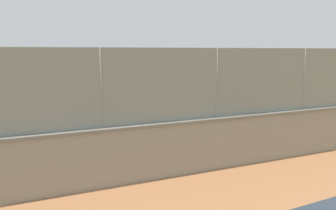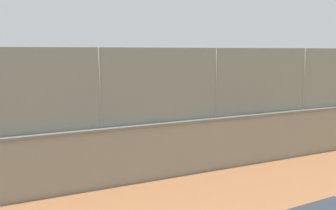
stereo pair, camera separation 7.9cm
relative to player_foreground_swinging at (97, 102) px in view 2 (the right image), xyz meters
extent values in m
plane|color=#A36B42|center=(-2.97, -2.04, -0.87)|extent=(260.00, 260.00, 0.00)
cube|color=gray|center=(-5.94, 8.54, -0.18)|extent=(29.94, 0.59, 1.39)
cylinder|color=gray|center=(-4.31, 8.53, 1.55)|extent=(0.07, 0.07, 1.92)
cylinder|color=gray|center=(-1.05, 8.51, 1.55)|extent=(0.07, 0.07, 1.92)
cylinder|color=gray|center=(2.21, 8.49, 1.55)|extent=(0.07, 0.07, 1.92)
cylinder|color=#B2B2B2|center=(0.00, 0.11, -0.50)|extent=(0.19, 0.19, 0.73)
cylinder|color=#B2B2B2|center=(0.05, -0.08, -0.50)|extent=(0.19, 0.19, 0.73)
cylinder|color=beige|center=(0.02, 0.01, 0.13)|extent=(0.42, 0.42, 0.54)
cylinder|color=#936B4C|center=(-0.10, 0.27, 0.24)|extent=(0.52, 0.23, 0.16)
cylinder|color=#936B4C|center=(-0.19, -0.34, 0.24)|extent=(0.52, 0.23, 0.16)
sphere|color=#936B4C|center=(0.02, 0.01, 0.50)|extent=(0.21, 0.21, 0.21)
cylinder|color=black|center=(0.02, 0.01, 0.59)|extent=(0.27, 0.27, 0.05)
cylinder|color=black|center=(-0.36, -0.39, 0.24)|extent=(0.30, 0.12, 0.04)
ellipsoid|color=#333338|center=(-0.57, -0.45, 0.24)|extent=(0.30, 0.11, 0.24)
cylinder|color=black|center=(0.76, -3.63, -0.48)|extent=(0.18, 0.18, 0.78)
cylinder|color=black|center=(0.81, -3.82, -0.48)|extent=(0.18, 0.18, 0.78)
cylinder|color=#D14C42|center=(0.78, -3.72, 0.20)|extent=(0.42, 0.42, 0.58)
cylinder|color=#D8AD84|center=(0.66, -3.45, 0.31)|extent=(0.55, 0.23, 0.17)
cylinder|color=#D8AD84|center=(0.57, -4.09, 0.31)|extent=(0.55, 0.23, 0.17)
sphere|color=#D8AD84|center=(0.78, -3.72, 0.60)|extent=(0.22, 0.22, 0.22)
cylinder|color=navy|center=(0.78, -3.72, 0.69)|extent=(0.28, 0.28, 0.05)
cylinder|color=black|center=(0.40, -4.13, 0.31)|extent=(0.30, 0.11, 0.04)
ellipsoid|color=#333338|center=(0.18, -4.19, 0.31)|extent=(0.30, 0.11, 0.24)
cylinder|color=#591919|center=(-1.32, 4.82, -0.45)|extent=(0.21, 0.21, 0.83)
cylinder|color=#591919|center=(-1.21, 4.64, -0.45)|extent=(0.21, 0.21, 0.83)
cylinder|color=#D14C42|center=(-1.27, 4.73, 0.27)|extent=(0.47, 0.47, 0.62)
cylinder|color=#936B4C|center=(-1.47, 4.98, 0.39)|extent=(0.55, 0.37, 0.17)
cylinder|color=#936B4C|center=(-1.37, 4.31, 0.39)|extent=(0.55, 0.37, 0.17)
sphere|color=#936B4C|center=(-1.27, 4.73, 0.70)|extent=(0.24, 0.24, 0.24)
cylinder|color=white|center=(-1.27, 4.73, 0.80)|extent=(0.34, 0.34, 0.05)
cylinder|color=black|center=(-1.52, 4.22, 0.39)|extent=(0.28, 0.18, 0.04)
ellipsoid|color=#333338|center=(-1.71, 4.11, 0.39)|extent=(0.27, 0.18, 0.24)
sphere|color=#3399D8|center=(-1.25, 2.42, -0.78)|extent=(0.17, 0.17, 0.17)
camera|label=1|loc=(4.62, 16.90, 2.43)|focal=39.06mm
camera|label=2|loc=(4.55, 16.94, 2.43)|focal=39.06mm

